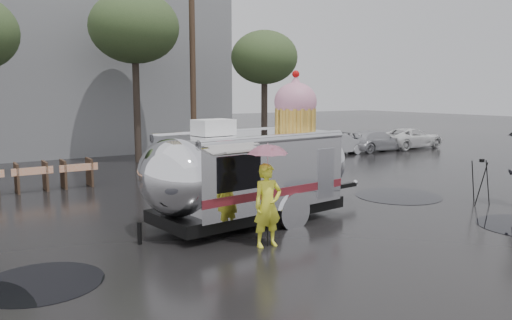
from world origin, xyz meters
TOP-DOWN VIEW (x-y plane):
  - ground at (0.00, 0.00)m, footprint 120.00×120.00m
  - puddles at (1.47, 0.82)m, footprint 13.65×6.96m
  - grey_building at (-4.00, 24.00)m, footprint 22.00×12.00m
  - utility_pole at (2.50, 14.00)m, footprint 1.60×0.28m
  - tree_mid at (0.00, 15.00)m, footprint 4.20×4.20m
  - tree_right at (6.00, 13.00)m, footprint 3.36×3.36m
  - barricade_row at (-5.55, 9.96)m, footprint 4.30×0.80m
  - parked_cars at (11.78, 12.00)m, footprint 13.20×1.90m
  - airstream_trailer at (-1.32, 2.57)m, footprint 7.46×3.35m
  - person_left at (-2.20, 0.55)m, footprint 0.69×0.49m
  - umbrella_pink at (-2.20, 0.55)m, footprint 1.08×1.08m
  - tripod at (5.51, 0.51)m, footprint 0.57×0.54m

SIDE VIEW (x-z plane):
  - ground at x=0.00m, z-range 0.00..0.00m
  - puddles at x=1.47m, z-range 0.00..0.01m
  - barricade_row at x=-5.55m, z-range 0.02..1.02m
  - parked_cars at x=11.78m, z-range -0.03..1.47m
  - tripod at x=5.51m, z-range 0.11..1.50m
  - person_left at x=-2.20m, z-range 0.00..1.84m
  - airstream_trailer at x=-1.32m, z-range -0.60..3.43m
  - umbrella_pink at x=-2.20m, z-range 0.77..3.06m
  - utility_pole at x=2.50m, z-range 0.12..9.12m
  - tree_right at x=6.00m, z-range 1.85..8.27m
  - tree_mid at x=0.00m, z-range 2.33..10.35m
  - grey_building at x=-4.00m, z-range 0.00..13.00m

